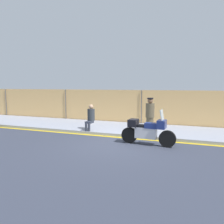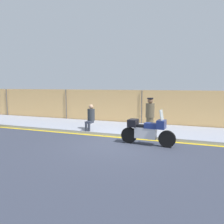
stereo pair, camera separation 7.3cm
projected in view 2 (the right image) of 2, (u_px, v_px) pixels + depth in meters
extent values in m
plane|color=#333847|center=(117.00, 144.00, 9.11)|extent=(120.00, 120.00, 0.00)
cube|color=#8E93A3|center=(135.00, 129.00, 11.82)|extent=(39.38, 3.34, 0.14)
cube|color=gold|center=(125.00, 138.00, 10.18)|extent=(39.38, 0.18, 0.01)
cube|color=#E5B26B|center=(142.00, 108.00, 13.34)|extent=(37.41, 0.08, 2.16)
cylinder|color=#4C4C51|center=(7.00, 103.00, 16.87)|extent=(0.05, 0.05, 2.16)
cylinder|color=#4C4C51|center=(66.00, 105.00, 15.06)|extent=(0.05, 0.05, 2.16)
cylinder|color=#4C4C51|center=(142.00, 108.00, 13.24)|extent=(0.05, 0.05, 2.16)
cylinder|color=black|center=(167.00, 139.00, 8.64)|extent=(0.68, 0.19, 0.68)
cylinder|color=black|center=(129.00, 135.00, 9.30)|extent=(0.68, 0.19, 0.68)
cube|color=silver|center=(145.00, 133.00, 8.98)|extent=(0.90, 0.35, 0.46)
cube|color=navy|center=(151.00, 126.00, 8.85)|extent=(0.54, 0.35, 0.22)
cube|color=black|center=(143.00, 126.00, 8.99)|extent=(0.62, 0.33, 0.10)
cube|color=navy|center=(161.00, 124.00, 8.67)|extent=(0.36, 0.50, 0.34)
cube|color=silver|center=(162.00, 115.00, 8.62)|extent=(0.14, 0.43, 0.42)
cube|color=black|center=(133.00, 123.00, 9.16)|extent=(0.40, 0.53, 0.30)
cylinder|color=brown|center=(150.00, 124.00, 11.01)|extent=(0.36, 0.36, 0.70)
cylinder|color=brown|center=(150.00, 110.00, 10.93)|extent=(0.44, 0.44, 0.70)
sphere|color=brown|center=(150.00, 101.00, 10.87)|extent=(0.27, 0.27, 0.27)
cylinder|color=black|center=(150.00, 98.00, 10.85)|extent=(0.31, 0.31, 0.06)
cylinder|color=#2D3342|center=(86.00, 127.00, 11.04)|extent=(0.12, 0.12, 0.43)
cylinder|color=#2D3342|center=(89.00, 127.00, 10.99)|extent=(0.12, 0.12, 0.43)
cube|color=#2D3342|center=(89.00, 122.00, 11.19)|extent=(0.32, 0.43, 0.10)
cylinder|color=#2D3338|center=(91.00, 115.00, 11.34)|extent=(0.38, 0.38, 0.61)
sphere|color=tan|center=(91.00, 107.00, 11.29)|extent=(0.23, 0.23, 0.23)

